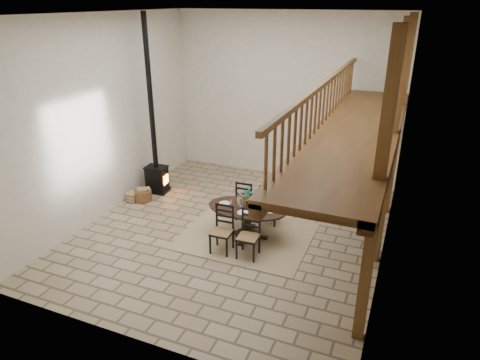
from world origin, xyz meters
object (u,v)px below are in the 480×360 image
at_px(log_basket, 143,195).
at_px(log_stack, 133,197).
at_px(dining_table, 247,220).
at_px(wood_stove, 155,155).

bearing_deg(log_basket, log_stack, -143.69).
distance_m(dining_table, log_basket, 3.53).
xyz_separation_m(wood_stove, log_basket, (-0.04, -0.68, -0.97)).
bearing_deg(wood_stove, dining_table, -26.39).
bearing_deg(log_stack, dining_table, -8.44).
xyz_separation_m(wood_stove, log_stack, (-0.28, -0.86, -0.99)).
height_order(log_basket, log_stack, log_basket).
relative_size(log_basket, log_stack, 1.46).
bearing_deg(dining_table, log_basket, 165.77).
distance_m(log_basket, log_stack, 0.29).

